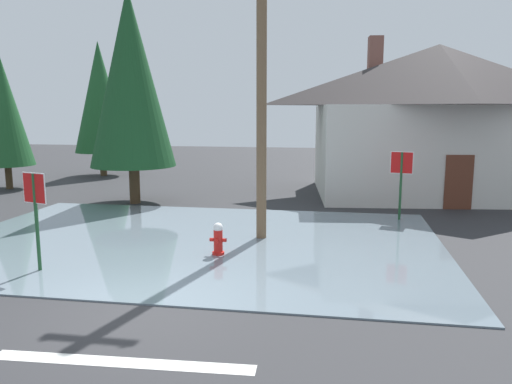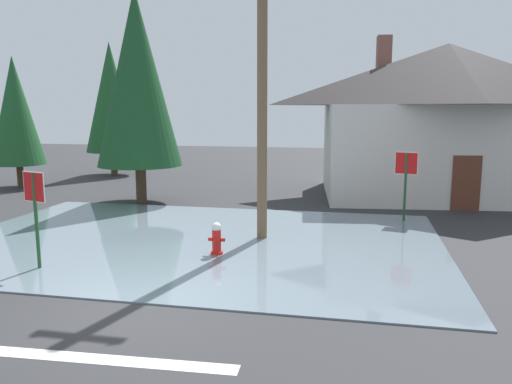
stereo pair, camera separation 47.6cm
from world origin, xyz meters
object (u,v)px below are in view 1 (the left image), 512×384
(pine_tree_short_left, at_px, (130,79))
(stop_sign_far, at_px, (401,172))
(pine_tree_tall_left, at_px, (100,98))
(pine_tree_mid_left, at_px, (4,111))
(fire_hydrant, at_px, (218,240))
(house, at_px, (436,118))
(utility_pole, at_px, (262,57))
(stop_sign_near, at_px, (35,202))

(pine_tree_short_left, bearing_deg, stop_sign_far, -8.81)
(pine_tree_tall_left, distance_m, pine_tree_mid_left, 5.61)
(fire_hydrant, bearing_deg, house, 56.91)
(pine_tree_short_left, bearing_deg, utility_pole, -38.91)
(stop_sign_far, xyz_separation_m, pine_tree_short_left, (-9.85, 1.53, 3.15))
(pine_tree_tall_left, xyz_separation_m, pine_tree_short_left, (5.05, -7.60, 0.52))
(house, relative_size, pine_tree_short_left, 1.37)
(utility_pole, bearing_deg, pine_tree_mid_left, 151.23)
(stop_sign_near, bearing_deg, pine_tree_tall_left, 111.54)
(pine_tree_tall_left, bearing_deg, utility_pole, -48.59)
(stop_sign_far, xyz_separation_m, house, (1.94, 5.60, 1.64))
(utility_pole, height_order, house, utility_pole)
(stop_sign_near, xyz_separation_m, pine_tree_short_left, (-1.25, 8.36, 3.17))
(fire_hydrant, distance_m, pine_tree_tall_left, 17.68)
(stop_sign_far, bearing_deg, stop_sign_near, -141.55)
(house, xyz_separation_m, pine_tree_short_left, (-11.80, -4.07, 1.51))
(stop_sign_near, distance_m, fire_hydrant, 4.30)
(pine_tree_short_left, bearing_deg, stop_sign_near, -81.51)
(utility_pole, bearing_deg, pine_tree_short_left, 141.09)
(fire_hydrant, bearing_deg, stop_sign_far, 45.12)
(pine_tree_mid_left, bearing_deg, pine_tree_short_left, -18.93)
(house, xyz_separation_m, pine_tree_tall_left, (-16.85, 3.54, 0.99))
(pine_tree_mid_left, relative_size, pine_tree_short_left, 0.74)
(utility_pole, relative_size, pine_tree_tall_left, 1.34)
(fire_hydrant, relative_size, utility_pole, 0.09)
(house, bearing_deg, stop_sign_far, -109.16)
(fire_hydrant, bearing_deg, stop_sign_near, -152.85)
(utility_pole, bearing_deg, fire_hydrant, -113.48)
(stop_sign_near, height_order, pine_tree_mid_left, pine_tree_mid_left)
(fire_hydrant, relative_size, pine_tree_short_left, 0.10)
(house, relative_size, pine_tree_mid_left, 1.85)
(utility_pole, distance_m, pine_tree_mid_left, 14.81)
(pine_tree_tall_left, bearing_deg, stop_sign_far, -31.49)
(utility_pole, relative_size, pine_tree_short_left, 1.19)
(pine_tree_tall_left, distance_m, pine_tree_short_left, 9.14)
(house, distance_m, pine_tree_tall_left, 17.25)
(house, height_order, pine_tree_short_left, pine_tree_short_left)
(stop_sign_near, bearing_deg, house, 49.68)
(pine_tree_short_left, bearing_deg, pine_tree_tall_left, 123.60)
(stop_sign_near, relative_size, pine_tree_tall_left, 0.31)
(stop_sign_near, xyz_separation_m, house, (10.55, 12.43, 1.66))
(pine_tree_tall_left, xyz_separation_m, pine_tree_mid_left, (-2.13, -5.14, -0.71))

